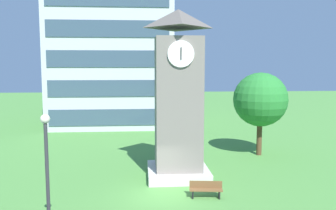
% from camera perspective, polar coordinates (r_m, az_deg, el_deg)
% --- Properties ---
extents(ground_plane, '(160.00, 160.00, 0.00)m').
position_cam_1_polar(ground_plane, '(19.96, -0.70, -14.63)').
color(ground_plane, '#4C893D').
extents(office_building, '(14.30, 10.47, 25.60)m').
position_cam_1_polar(office_building, '(43.76, -9.23, 13.67)').
color(office_building, '#B7BCC6').
rests_on(office_building, ground).
extents(clock_tower, '(3.88, 3.88, 10.69)m').
position_cam_1_polar(clock_tower, '(22.11, 1.67, 0.22)').
color(clock_tower, slate).
rests_on(clock_tower, ground).
extents(park_bench, '(1.85, 0.70, 0.88)m').
position_cam_1_polar(park_bench, '(19.62, 6.26, -13.62)').
color(park_bench, brown).
rests_on(park_bench, ground).
extents(street_lamp, '(0.36, 0.36, 5.35)m').
position_cam_1_polar(street_lamp, '(14.26, -19.30, -9.39)').
color(street_lamp, '#333338').
rests_on(street_lamp, ground).
extents(tree_by_building, '(4.32, 4.32, 6.69)m').
position_cam_1_polar(tree_by_building, '(28.68, 14.96, 0.85)').
color(tree_by_building, '#513823').
rests_on(tree_by_building, ground).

